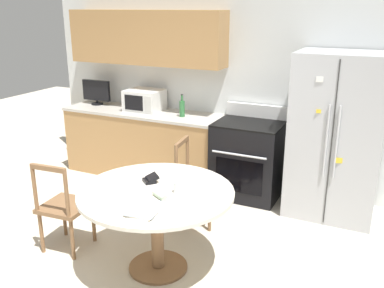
% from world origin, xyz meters
% --- Properties ---
extents(back_wall, '(5.20, 0.44, 2.60)m').
position_xyz_m(back_wall, '(-0.30, 2.59, 1.45)').
color(back_wall, silver).
rests_on(back_wall, ground_plane).
extents(kitchen_counter, '(2.18, 0.64, 0.90)m').
position_xyz_m(kitchen_counter, '(-1.12, 2.29, 0.45)').
color(kitchen_counter, '#AD7F4C').
rests_on(kitchen_counter, ground_plane).
extents(refrigerator, '(0.93, 0.74, 1.78)m').
position_xyz_m(refrigerator, '(1.35, 2.22, 0.89)').
color(refrigerator, '#B2B5BA').
rests_on(refrigerator, ground_plane).
extents(oven_range, '(0.78, 0.68, 1.08)m').
position_xyz_m(oven_range, '(0.37, 2.26, 0.47)').
color(oven_range, black).
rests_on(oven_range, ground_plane).
extents(microwave, '(0.47, 0.40, 0.28)m').
position_xyz_m(microwave, '(-1.11, 2.34, 1.04)').
color(microwave, white).
rests_on(microwave, kitchen_counter).
extents(countertop_tv, '(0.43, 0.16, 0.34)m').
position_xyz_m(countertop_tv, '(-1.91, 2.35, 1.09)').
color(countertop_tv, black).
rests_on(countertop_tv, kitchen_counter).
extents(counter_bottle, '(0.07, 0.07, 0.29)m').
position_xyz_m(counter_bottle, '(-0.51, 2.25, 1.01)').
color(counter_bottle, '#2D6B38').
rests_on(counter_bottle, kitchen_counter).
extents(dining_table, '(1.32, 1.32, 0.75)m').
position_xyz_m(dining_table, '(0.16, 0.43, 0.63)').
color(dining_table, beige).
rests_on(dining_table, ground_plane).
extents(dining_chair_left, '(0.45, 0.45, 0.90)m').
position_xyz_m(dining_chair_left, '(-0.80, 0.34, 0.43)').
color(dining_chair_left, brown).
rests_on(dining_chair_left, ground_plane).
extents(dining_chair_far, '(0.47, 0.47, 0.90)m').
position_xyz_m(dining_chair_far, '(0.09, 1.38, 0.43)').
color(dining_chair_far, brown).
rests_on(dining_chair_far, ground_plane).
extents(candle_glass, '(0.09, 0.09, 0.09)m').
position_xyz_m(candle_glass, '(0.35, 0.47, 0.79)').
color(candle_glass, silver).
rests_on(candle_glass, dining_table).
extents(folded_napkin, '(0.16, 0.12, 0.05)m').
position_xyz_m(folded_napkin, '(0.26, 0.31, 0.78)').
color(folded_napkin, beige).
rests_on(folded_napkin, dining_table).
extents(wallet, '(0.17, 0.17, 0.07)m').
position_xyz_m(wallet, '(0.03, 0.56, 0.78)').
color(wallet, black).
rests_on(wallet, dining_table).
extents(mail_stack, '(0.26, 0.33, 0.02)m').
position_xyz_m(mail_stack, '(0.27, 0.07, 0.77)').
color(mail_stack, white).
rests_on(mail_stack, dining_table).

